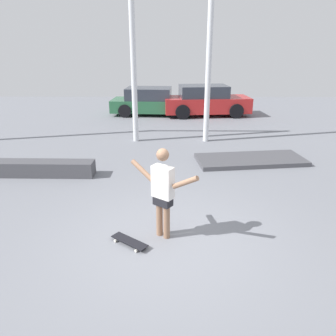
{
  "coord_description": "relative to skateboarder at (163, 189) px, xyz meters",
  "views": [
    {
      "loc": [
        0.03,
        -5.27,
        3.4
      ],
      "look_at": [
        -0.05,
        1.7,
        0.78
      ],
      "focal_mm": 35.0,
      "sensor_mm": 36.0,
      "label": 1
    }
  ],
  "objects": [
    {
      "name": "skateboarder",
      "position": [
        0.0,
        0.0,
        0.0
      ],
      "size": [
        1.25,
        0.94,
        1.74
      ],
      "rotation": [
        0.0,
        0.0,
        -0.63
      ],
      "color": "#8C664C",
      "rests_on": "ground_plane"
    },
    {
      "name": "canopy_support_left",
      "position": [
        -4.04,
        6.62,
        2.48
      ],
      "size": [
        5.89,
        0.2,
        5.57
      ],
      "color": "silver",
      "rests_on": "ground_plane"
    },
    {
      "name": "parked_car_green",
      "position": [
        -0.92,
        11.7,
        -0.32
      ],
      "size": [
        4.21,
        2.1,
        1.37
      ],
      "rotation": [
        0.0,
        0.0,
        -0.06
      ],
      "color": "#28603D",
      "rests_on": "ground_plane"
    },
    {
      "name": "grind_box",
      "position": [
        -3.42,
        3.06,
        -0.77
      ],
      "size": [
        2.85,
        0.53,
        0.42
      ],
      "primitive_type": "cube",
      "rotation": [
        0.0,
        0.0,
        -0.01
      ],
      "color": "#47474C",
      "rests_on": "ground_plane"
    },
    {
      "name": "canopy_support_right",
      "position": [
        4.29,
        6.62,
        2.48
      ],
      "size": [
        5.89,
        0.2,
        5.57
      ],
      "color": "silver",
      "rests_on": "ground_plane"
    },
    {
      "name": "skateboard",
      "position": [
        -0.61,
        -0.29,
        -0.91
      ],
      "size": [
        0.73,
        0.62,
        0.08
      ],
      "rotation": [
        0.0,
        0.0,
        -0.64
      ],
      "color": "black",
      "rests_on": "ground_plane"
    },
    {
      "name": "parked_car_red",
      "position": [
        1.89,
        11.48,
        -0.24
      ],
      "size": [
        4.45,
        2.22,
        1.52
      ],
      "rotation": [
        0.0,
        0.0,
        0.1
      ],
      "color": "red",
      "rests_on": "ground_plane"
    },
    {
      "name": "ground_plane",
      "position": [
        0.12,
        -0.1,
        -0.98
      ],
      "size": [
        36.0,
        36.0,
        0.0
      ],
      "primitive_type": "plane",
      "color": "slate"
    },
    {
      "name": "manual_pad",
      "position": [
        2.61,
        4.25,
        -0.91
      ],
      "size": [
        3.44,
        1.76,
        0.13
      ],
      "primitive_type": "cube",
      "rotation": [
        0.0,
        0.0,
        0.13
      ],
      "color": "#47474C",
      "rests_on": "ground_plane"
    }
  ]
}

